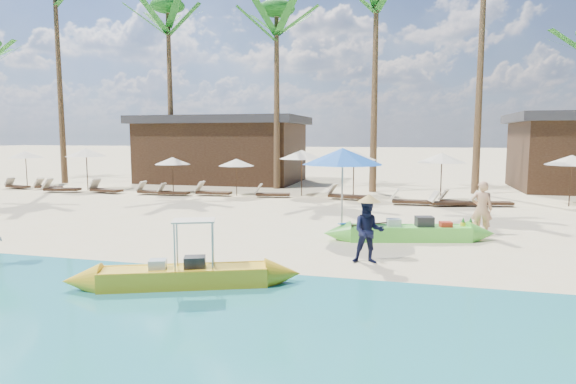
% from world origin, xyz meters
% --- Properties ---
extents(ground, '(240.00, 240.00, 0.00)m').
position_xyz_m(ground, '(0.00, 0.00, 0.00)').
color(ground, beige).
rests_on(ground, ground).
extents(wet_sand_strip, '(240.00, 4.50, 0.01)m').
position_xyz_m(wet_sand_strip, '(0.00, -5.00, 0.00)').
color(wet_sand_strip, tan).
rests_on(wet_sand_strip, ground).
extents(green_canoe, '(5.48, 1.66, 0.71)m').
position_xyz_m(green_canoe, '(4.12, 1.76, 0.24)').
color(green_canoe, '#60E144').
rests_on(green_canoe, ground).
extents(yellow_canoe, '(5.04, 2.22, 1.37)m').
position_xyz_m(yellow_canoe, '(-0.25, -3.83, 0.22)').
color(yellow_canoe, yellow).
rests_on(yellow_canoe, ground).
extents(tourist, '(0.65, 0.46, 1.69)m').
position_xyz_m(tourist, '(6.23, 2.88, 0.85)').
color(tourist, tan).
rests_on(tourist, ground).
extents(vendor_green, '(0.82, 0.68, 1.54)m').
position_xyz_m(vendor_green, '(3.18, -1.06, 0.77)').
color(vendor_green, black).
rests_on(vendor_green, ground).
extents(blue_umbrella, '(2.48, 2.48, 2.67)m').
position_xyz_m(blue_umbrella, '(2.10, 2.16, 2.41)').
color(blue_umbrella, '#99999E').
rests_on(blue_umbrella, ground).
extents(resort_parasol_1, '(2.06, 2.06, 2.13)m').
position_xyz_m(resort_parasol_1, '(-18.49, 11.87, 1.92)').
color(resort_parasol_1, '#382617').
rests_on(resort_parasol_1, ground).
extents(lounger_1_left, '(1.68, 0.79, 0.55)m').
position_xyz_m(lounger_1_left, '(-17.90, 10.41, 0.18)').
color(lounger_1_left, '#382617').
rests_on(lounger_1_left, ground).
extents(lounger_1_right, '(1.70, 0.63, 0.57)m').
position_xyz_m(lounger_1_right, '(-15.88, 10.49, 0.19)').
color(lounger_1_right, '#382617').
rests_on(lounger_1_right, ground).
extents(resort_parasol_2, '(2.27, 2.27, 2.34)m').
position_xyz_m(resort_parasol_2, '(-13.57, 10.99, 2.11)').
color(resort_parasol_2, '#382617').
rests_on(resort_parasol_2, ground).
extents(lounger_2_left, '(2.02, 0.96, 0.66)m').
position_xyz_m(lounger_2_left, '(-14.23, 9.54, 0.22)').
color(lounger_2_left, '#382617').
rests_on(lounger_2_left, ground).
extents(resort_parasol_3, '(1.86, 1.86, 1.92)m').
position_xyz_m(resort_parasol_3, '(-8.03, 10.57, 1.73)').
color(resort_parasol_3, '#382617').
rests_on(resort_parasol_3, ground).
extents(lounger_3_left, '(1.98, 0.89, 0.65)m').
position_xyz_m(lounger_3_left, '(-11.68, 9.82, 0.22)').
color(lounger_3_left, '#382617').
rests_on(lounger_3_left, ground).
extents(lounger_3_right, '(1.81, 0.59, 0.61)m').
position_xyz_m(lounger_3_right, '(-8.86, 9.82, 0.20)').
color(lounger_3_right, '#382617').
rests_on(lounger_3_right, ground).
extents(resort_parasol_4, '(1.83, 1.83, 1.88)m').
position_xyz_m(resort_parasol_4, '(-4.44, 10.49, 1.70)').
color(resort_parasol_4, '#382617').
rests_on(resort_parasol_4, ground).
extents(lounger_4_left, '(1.66, 0.57, 0.56)m').
position_xyz_m(lounger_4_left, '(-7.69, 9.75, 0.19)').
color(lounger_4_left, '#382617').
rests_on(lounger_4_left, ground).
extents(lounger_4_right, '(1.88, 0.58, 0.64)m').
position_xyz_m(lounger_4_right, '(-5.70, 10.19, 0.21)').
color(lounger_4_right, '#382617').
rests_on(lounger_4_right, ground).
extents(resort_parasol_5, '(2.26, 2.26, 2.33)m').
position_xyz_m(resort_parasol_5, '(-1.22, 11.24, 2.10)').
color(resort_parasol_5, '#382617').
rests_on(resort_parasol_5, ground).
extents(lounger_5_left, '(1.82, 0.80, 0.60)m').
position_xyz_m(lounger_5_left, '(-2.58, 10.28, 0.20)').
color(lounger_5_left, '#382617').
rests_on(lounger_5_left, ground).
extents(resort_parasol_6, '(2.24, 2.24, 2.31)m').
position_xyz_m(resort_parasol_6, '(1.43, 11.08, 2.08)').
color(resort_parasol_6, '#382617').
rests_on(resort_parasol_6, ground).
extents(lounger_6_left, '(2.03, 1.00, 0.66)m').
position_xyz_m(lounger_6_left, '(1.13, 10.35, 0.22)').
color(lounger_6_left, '#382617').
rests_on(lounger_6_left, ground).
extents(lounger_6_right, '(1.84, 0.57, 0.62)m').
position_xyz_m(lounger_6_right, '(4.11, 9.25, 0.21)').
color(lounger_6_right, '#382617').
rests_on(lounger_6_right, ground).
extents(resort_parasol_7, '(2.20, 2.20, 2.27)m').
position_xyz_m(resort_parasol_7, '(5.50, 10.52, 2.04)').
color(resort_parasol_7, '#382617').
rests_on(resort_parasol_7, ground).
extents(lounger_7_left, '(1.85, 1.05, 0.60)m').
position_xyz_m(lounger_7_left, '(5.72, 9.17, 0.20)').
color(lounger_7_left, '#382617').
rests_on(lounger_7_left, ground).
extents(lounger_7_right, '(1.76, 1.06, 0.57)m').
position_xyz_m(lounger_7_right, '(6.13, 9.69, 0.19)').
color(lounger_7_right, '#382617').
rests_on(lounger_7_right, ground).
extents(resort_parasol_8, '(2.16, 2.16, 2.22)m').
position_xyz_m(resort_parasol_8, '(10.81, 10.49, 2.00)').
color(resort_parasol_8, '#382617').
rests_on(resort_parasol_8, ground).
extents(lounger_8_left, '(1.82, 0.88, 0.59)m').
position_xyz_m(lounger_8_left, '(7.48, 9.62, 0.20)').
color(lounger_8_left, '#382617').
rests_on(lounger_8_left, ground).
extents(palm_1, '(2.08, 2.08, 13.60)m').
position_xyz_m(palm_1, '(-17.59, 14.06, 10.82)').
color(palm_1, brown).
rests_on(palm_1, ground).
extents(palm_2, '(2.08, 2.08, 11.33)m').
position_xyz_m(palm_2, '(-10.45, 15.08, 9.18)').
color(palm_2, brown).
rests_on(palm_2, ground).
extents(palm_3, '(2.08, 2.08, 10.52)m').
position_xyz_m(palm_3, '(-3.36, 14.27, 8.58)').
color(palm_3, brown).
rests_on(palm_3, ground).
extents(palm_4, '(2.08, 2.08, 11.70)m').
position_xyz_m(palm_4, '(2.15, 14.01, 9.45)').
color(palm_4, brown).
rests_on(palm_4, ground).
extents(pavilion_west, '(10.80, 6.60, 4.30)m').
position_xyz_m(pavilion_west, '(-8.00, 17.50, 2.19)').
color(pavilion_west, '#382617').
rests_on(pavilion_west, ground).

